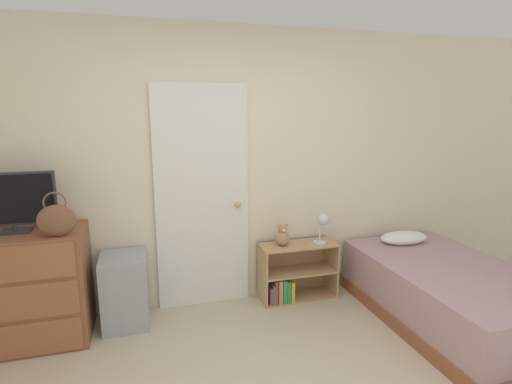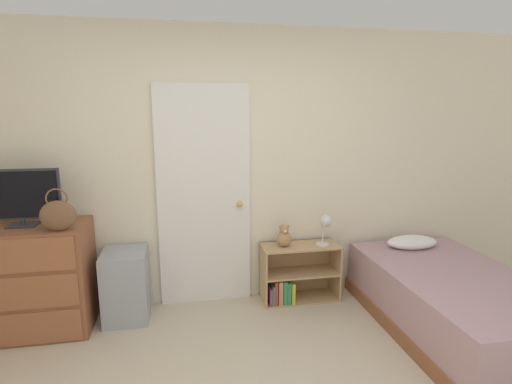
{
  "view_description": "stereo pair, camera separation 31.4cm",
  "coord_description": "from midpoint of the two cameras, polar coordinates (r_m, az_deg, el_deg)",
  "views": [
    {
      "loc": [
        -0.71,
        -1.61,
        1.81
      ],
      "look_at": [
        0.24,
        1.7,
        1.1
      ],
      "focal_mm": 28.0,
      "sensor_mm": 36.0,
      "label": 1
    },
    {
      "loc": [
        -0.41,
        -1.69,
        1.81
      ],
      "look_at": [
        0.24,
        1.7,
        1.1
      ],
      "focal_mm": 28.0,
      "sensor_mm": 36.0,
      "label": 2
    }
  ],
  "objects": [
    {
      "name": "bed",
      "position": [
        3.87,
        23.74,
        -13.16
      ],
      "size": [
        1.12,
        1.87,
        0.61
      ],
      "color": "brown",
      "rests_on": "ground_plane"
    },
    {
      "name": "door_closed",
      "position": [
        3.68,
        -10.1,
        -0.91
      ],
      "size": [
        0.85,
        0.09,
        2.04
      ],
      "color": "white",
      "rests_on": "ground_plane"
    },
    {
      "name": "wall_back",
      "position": [
        3.71,
        -7.2,
        3.26
      ],
      "size": [
        10.0,
        0.06,
        2.55
      ],
      "color": "beige",
      "rests_on": "ground_plane"
    },
    {
      "name": "tv",
      "position": [
        3.57,
        -33.69,
        -1.16
      ],
      "size": [
        0.61,
        0.16,
        0.46
      ],
      "color": "#2D2D33",
      "rests_on": "dresser"
    },
    {
      "name": "handbag",
      "position": [
        3.32,
        -29.1,
        -3.53
      ],
      "size": [
        0.27,
        0.1,
        0.33
      ],
      "color": "brown",
      "rests_on": "dresser"
    },
    {
      "name": "storage_bin",
      "position": [
        3.71,
        -20.63,
        -13.04
      ],
      "size": [
        0.37,
        0.42,
        0.62
      ],
      "color": "#999EA8",
      "rests_on": "ground_plane"
    },
    {
      "name": "teddy_bear",
      "position": [
        3.78,
        1.43,
        -6.35
      ],
      "size": [
        0.14,
        0.14,
        0.22
      ],
      "color": "tan",
      "rests_on": "bookshelf"
    },
    {
      "name": "dresser",
      "position": [
        3.74,
        -32.31,
        -11.57
      ],
      "size": [
        0.93,
        0.55,
        0.9
      ],
      "color": "brown",
      "rests_on": "ground_plane"
    },
    {
      "name": "bookshelf",
      "position": [
        3.96,
        2.8,
        -11.9
      ],
      "size": [
        0.74,
        0.31,
        0.55
      ],
      "color": "tan",
      "rests_on": "ground_plane"
    },
    {
      "name": "desk_lamp",
      "position": [
        3.84,
        7.21,
        -4.33
      ],
      "size": [
        0.14,
        0.14,
        0.3
      ],
      "color": "silver",
      "rests_on": "bookshelf"
    }
  ]
}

